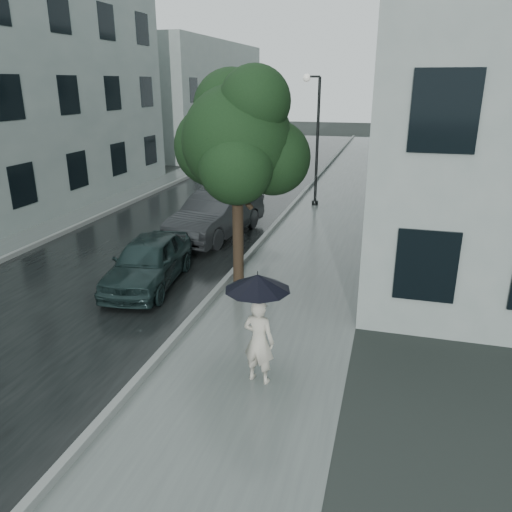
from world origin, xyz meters
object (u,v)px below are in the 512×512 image
(street_tree, at_px, (238,139))
(car_far, at_px, (216,215))
(lamp_post, at_px, (314,133))
(car_near, at_px, (148,261))
(pedestrian, at_px, (259,341))

(street_tree, xyz_separation_m, car_far, (-2.09, 4.03, -3.03))
(lamp_post, relative_size, car_near, 1.41)
(lamp_post, relative_size, car_far, 1.15)
(car_near, xyz_separation_m, car_far, (0.23, 4.62, 0.12))
(street_tree, bearing_deg, car_far, 117.42)
(street_tree, distance_m, car_far, 5.46)
(street_tree, bearing_deg, lamp_post, 88.02)
(car_near, bearing_deg, street_tree, 7.56)
(pedestrian, distance_m, car_far, 9.02)
(lamp_post, xyz_separation_m, car_near, (-2.65, -10.16, -2.42))
(street_tree, distance_m, lamp_post, 9.60)
(pedestrian, height_order, car_far, pedestrian)
(pedestrian, distance_m, car_near, 5.36)
(lamp_post, bearing_deg, car_far, -108.06)
(pedestrian, distance_m, street_tree, 5.41)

